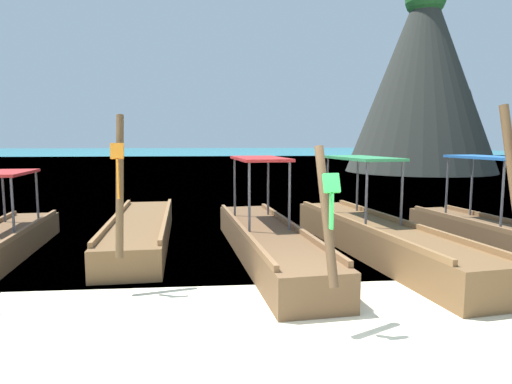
# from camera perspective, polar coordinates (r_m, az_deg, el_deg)

# --- Properties ---
(ground) EXTENTS (120.00, 120.00, 0.00)m
(ground) POSITION_cam_1_polar(r_m,az_deg,el_deg) (5.77, 3.72, -17.89)
(ground) COLOR beige
(sea_water) EXTENTS (120.00, 120.00, 0.00)m
(sea_water) POSITION_cam_1_polar(r_m,az_deg,el_deg) (67.20, -4.47, 4.67)
(sea_water) COLOR #147A89
(sea_water) RESTS_ON ground
(longtail_boat_orange_ribbon) EXTENTS (1.64, 6.48, 2.82)m
(longtail_boat_orange_ribbon) POSITION_cam_1_polar(r_m,az_deg,el_deg) (10.66, -14.50, -4.83)
(longtail_boat_orange_ribbon) COLOR brown
(longtail_boat_orange_ribbon) RESTS_ON ground
(longtail_boat_green_ribbon) EXTENTS (1.84, 6.88, 2.33)m
(longtail_boat_green_ribbon) POSITION_cam_1_polar(r_m,az_deg,el_deg) (9.07, 1.50, -6.26)
(longtail_boat_green_ribbon) COLOR brown
(longtail_boat_green_ribbon) RESTS_ON ground
(longtail_boat_red_ribbon) EXTENTS (2.11, 7.05, 2.87)m
(longtail_boat_red_ribbon) POSITION_cam_1_polar(r_m,az_deg,el_deg) (9.64, 15.43, -5.60)
(longtail_boat_red_ribbon) COLOR brown
(longtail_boat_red_ribbon) RESTS_ON ground
(longtail_boat_pink_ribbon) EXTENTS (1.82, 6.65, 2.65)m
(longtail_boat_pink_ribbon) POSITION_cam_1_polar(r_m,az_deg,el_deg) (11.00, 29.59, -4.98)
(longtail_boat_pink_ribbon) COLOR brown
(longtail_boat_pink_ribbon) RESTS_ON ground
(karst_rock) EXTENTS (11.84, 10.86, 14.52)m
(karst_rock) POSITION_cam_1_polar(r_m,az_deg,el_deg) (36.22, 20.82, 13.76)
(karst_rock) COLOR #2D302B
(karst_rock) RESTS_ON ground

